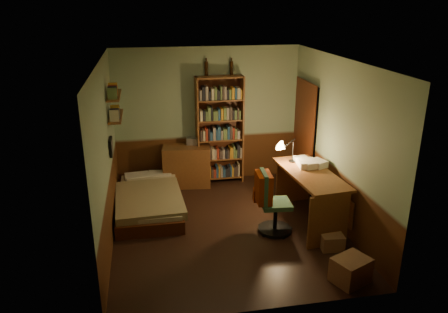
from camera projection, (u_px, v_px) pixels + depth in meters
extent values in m
cube|color=black|center=(227.00, 227.00, 6.93)|extent=(3.50, 4.00, 0.02)
cube|color=silver|center=(227.00, 60.00, 6.04)|extent=(3.50, 4.00, 0.02)
cube|color=gray|center=(207.00, 116.00, 8.34)|extent=(3.50, 0.02, 2.60)
cube|color=gray|center=(105.00, 157.00, 6.18)|extent=(0.02, 4.00, 2.60)
cube|color=gray|center=(338.00, 143.00, 6.78)|extent=(0.02, 4.00, 2.60)
cube|color=gray|center=(262.00, 210.00, 4.63)|extent=(3.50, 0.02, 2.60)
cube|color=black|center=(305.00, 137.00, 8.08)|extent=(0.06, 0.90, 2.00)
cube|color=#3E1A0B|center=(303.00, 137.00, 8.07)|extent=(0.02, 0.98, 2.08)
cube|color=olive|center=(149.00, 194.00, 7.41)|extent=(1.04, 1.93, 0.57)
cube|color=brown|center=(187.00, 166.00, 8.35)|extent=(0.93, 0.55, 0.79)
cube|color=#B2B2B7|center=(193.00, 141.00, 8.33)|extent=(0.25, 0.20, 0.12)
cube|color=brown|center=(220.00, 131.00, 8.32)|extent=(0.90, 0.32, 2.08)
cylinder|color=black|center=(206.00, 69.00, 7.98)|extent=(0.08, 0.08, 0.26)
cylinder|color=black|center=(232.00, 68.00, 8.06)|extent=(0.08, 0.08, 0.25)
cube|color=brown|center=(309.00, 197.00, 6.96)|extent=(0.80, 1.64, 0.85)
cube|color=silver|center=(318.00, 163.00, 7.05)|extent=(0.28, 0.32, 0.11)
cone|color=black|center=(293.00, 142.00, 7.16)|extent=(0.26, 0.26, 0.68)
cube|color=#32593E|center=(276.00, 201.00, 6.63)|extent=(0.54, 0.48, 1.02)
cube|color=#952F09|center=(257.00, 152.00, 6.54)|extent=(0.23, 0.40, 0.46)
cube|color=brown|center=(116.00, 116.00, 7.12)|extent=(0.20, 0.90, 0.03)
cube|color=brown|center=(114.00, 95.00, 7.00)|extent=(0.20, 0.90, 0.03)
cube|color=black|center=(111.00, 147.00, 6.76)|extent=(0.04, 0.32, 0.26)
cube|color=#896247|center=(351.00, 270.00, 5.54)|extent=(0.55, 0.50, 0.33)
cube|color=#896247|center=(332.00, 241.00, 6.29)|extent=(0.34, 0.29, 0.23)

